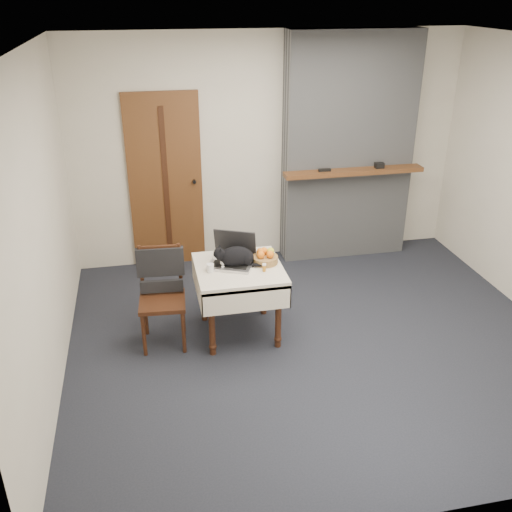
{
  "coord_description": "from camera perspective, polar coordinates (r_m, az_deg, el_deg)",
  "views": [
    {
      "loc": [
        -1.45,
        -4.26,
        2.99
      ],
      "look_at": [
        -0.52,
        0.24,
        0.82
      ],
      "focal_mm": 40.0,
      "sensor_mm": 36.0,
      "label": 1
    }
  ],
  "objects": [
    {
      "name": "ground",
      "position": [
        5.41,
        5.96,
        -8.44
      ],
      "size": [
        4.5,
        4.5,
        0.0
      ],
      "primitive_type": "plane",
      "color": "black",
      "rests_on": "ground"
    },
    {
      "name": "room_shell",
      "position": [
        5.09,
        5.3,
        11.26
      ],
      "size": [
        4.52,
        4.01,
        2.61
      ],
      "color": "beige",
      "rests_on": "ground"
    },
    {
      "name": "door",
      "position": [
        6.55,
        -9.03,
        7.31
      ],
      "size": [
        0.82,
        0.1,
        2.0
      ],
      "color": "brown",
      "rests_on": "ground"
    },
    {
      "name": "chimney",
      "position": [
        6.76,
        9.18,
        10.5
      ],
      "size": [
        1.62,
        0.48,
        2.6
      ],
      "color": "gray",
      "rests_on": "ground"
    },
    {
      "name": "side_table",
      "position": [
        5.21,
        -1.71,
        -2.2
      ],
      "size": [
        0.78,
        0.78,
        0.7
      ],
      "color": "#3A1A0F",
      "rests_on": "ground"
    },
    {
      "name": "laptop",
      "position": [
        5.2,
        -2.36,
        0.02
      ],
      "size": [
        0.49,
        0.46,
        0.29
      ],
      "rotation": [
        0.0,
        0.0,
        -0.42
      ],
      "color": "#B7B7BC",
      "rests_on": "side_table"
    },
    {
      "name": "cat",
      "position": [
        5.13,
        -1.96,
        -0.07
      ],
      "size": [
        0.45,
        0.19,
        0.22
      ],
      "rotation": [
        0.0,
        0.0,
        0.04
      ],
      "color": "black",
      "rests_on": "side_table"
    },
    {
      "name": "cream_jar",
      "position": [
        5.07,
        -4.58,
        -1.19
      ],
      "size": [
        0.07,
        0.07,
        0.07
      ],
      "primitive_type": "cylinder",
      "color": "white",
      "rests_on": "side_table"
    },
    {
      "name": "pill_bottle",
      "position": [
        5.06,
        0.83,
        -1.15
      ],
      "size": [
        0.04,
        0.04,
        0.07
      ],
      "color": "#A96814",
      "rests_on": "side_table"
    },
    {
      "name": "fruit_basket",
      "position": [
        5.21,
        0.92,
        -0.14
      ],
      "size": [
        0.23,
        0.23,
        0.13
      ],
      "color": "#A06C40",
      "rests_on": "side_table"
    },
    {
      "name": "desk_clutter",
      "position": [
        5.24,
        -0.02,
        -0.58
      ],
      "size": [
        0.13,
        0.08,
        0.01
      ],
      "primitive_type": "cube",
      "rotation": [
        0.0,
        0.0,
        0.48
      ],
      "color": "black",
      "rests_on": "side_table"
    },
    {
      "name": "chair",
      "position": [
        5.2,
        -9.45,
        -2.58
      ],
      "size": [
        0.44,
        0.44,
        0.92
      ],
      "rotation": [
        0.0,
        0.0,
        -0.07
      ],
      "color": "#3A1A0F",
      "rests_on": "ground"
    }
  ]
}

